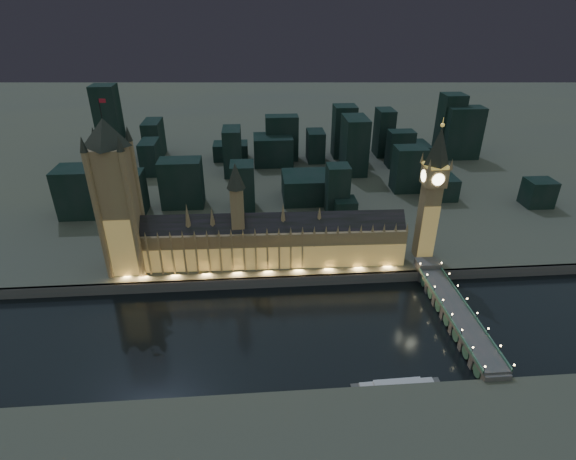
{
  "coord_description": "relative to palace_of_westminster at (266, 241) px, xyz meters",
  "views": [
    {
      "loc": [
        -16.29,
        -223.47,
        186.43
      ],
      "look_at": [
        5.0,
        55.0,
        38.0
      ],
      "focal_mm": 28.0,
      "sensor_mm": 36.0,
      "label": 1
    }
  ],
  "objects": [
    {
      "name": "victoria_tower",
      "position": [
        -99.12,
        0.17,
        41.89
      ],
      "size": [
        31.68,
        31.68,
        121.43
      ],
      "color": "#916E4D",
      "rests_on": "north_bank"
    },
    {
      "name": "ground_plane",
      "position": [
        10.88,
        -61.75,
        -26.37
      ],
      "size": [
        2000.0,
        2000.0,
        0.0
      ],
      "primitive_type": "plane",
      "color": "black",
      "rests_on": "ground"
    },
    {
      "name": "embankment_wall",
      "position": [
        10.88,
        -20.75,
        -22.37
      ],
      "size": [
        2000.0,
        2.5,
        8.0
      ],
      "primitive_type": "cube",
      "color": "#434E4C",
      "rests_on": "ground"
    },
    {
      "name": "elizabeth_tower",
      "position": [
        118.88,
        0.17,
        40.52
      ],
      "size": [
        18.0,
        18.0,
        105.73
      ],
      "color": "#916E4D",
      "rests_on": "north_bank"
    },
    {
      "name": "palace_of_westminster",
      "position": [
        0.0,
        0.0,
        0.0
      ],
      "size": [
        202.0,
        24.72,
        78.0
      ],
      "color": "#916E4D",
      "rests_on": "north_bank"
    },
    {
      "name": "city_backdrop",
      "position": [
        42.89,
        185.25,
        5.75
      ],
      "size": [
        453.17,
        215.63,
        88.26
      ],
      "color": "black",
      "rests_on": "north_bank"
    },
    {
      "name": "river_boat",
      "position": [
        65.66,
        -119.75,
        -24.81
      ],
      "size": [
        48.87,
        12.46,
        4.5
      ],
      "color": "#434E4C",
      "rests_on": "ground"
    },
    {
      "name": "north_bank",
      "position": [
        10.88,
        458.25,
        -22.37
      ],
      "size": [
        2000.0,
        960.0,
        8.0
      ],
      "primitive_type": "cube",
      "color": "#454943",
      "rests_on": "ground"
    },
    {
      "name": "westminster_bridge",
      "position": [
        117.38,
        -65.21,
        -20.37
      ],
      "size": [
        16.66,
        113.0,
        15.9
      ],
      "color": "#434E4C",
      "rests_on": "ground"
    }
  ]
}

